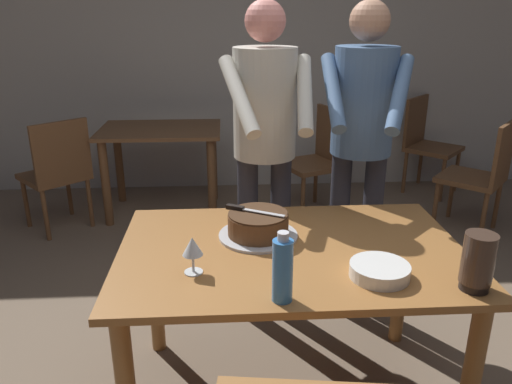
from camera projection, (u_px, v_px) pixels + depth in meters
name	position (u px, v px, depth m)	size (l,w,h in m)	color
back_wall	(252.00, 46.00, 4.65)	(10.00, 0.12, 2.70)	#BCB7AD
main_dining_table	(291.00, 273.00, 2.08)	(1.41, 0.92, 0.75)	#9E6633
cake_on_platter	(258.00, 226.00, 2.13)	(0.34, 0.34, 0.11)	silver
cake_knife	(243.00, 209.00, 2.14)	(0.25, 0.15, 0.02)	silver
plate_stack	(380.00, 271.00, 1.82)	(0.22, 0.22, 0.05)	white
wine_glass_near	(192.00, 247.00, 1.82)	(0.08, 0.08, 0.14)	silver
water_bottle	(283.00, 270.00, 1.64)	(0.07, 0.07, 0.25)	#387AC6
hurricane_lamp	(478.00, 262.00, 1.71)	(0.11, 0.11, 0.21)	black
person_cutting_cake	(265.00, 133.00, 2.56)	(0.46, 0.57, 1.72)	#2D2D38
person_standing_beside	(362.00, 130.00, 2.61)	(0.46, 0.58, 1.72)	#2D2D38
background_table	(161.00, 147.00, 4.21)	(1.00, 0.70, 0.74)	brown
background_chair_0	(318.00, 157.00, 4.24)	(0.58, 0.58, 0.90)	brown
background_chair_1	(426.00, 141.00, 4.74)	(0.62, 0.62, 0.90)	brown
background_chair_2	(57.00, 171.00, 3.87)	(0.62, 0.62, 0.90)	brown
background_chair_3	(482.00, 173.00, 3.83)	(0.62, 0.62, 0.90)	brown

